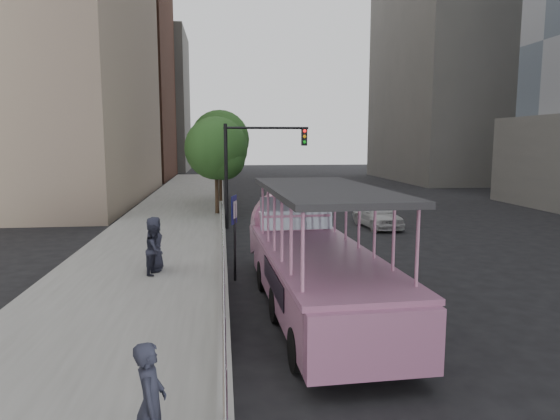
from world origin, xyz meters
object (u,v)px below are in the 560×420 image
object	(u,v)px
parking_sign	(234,227)
pedestrian_near	(151,405)
pedestrian_mid	(155,250)
street_tree_far	(221,142)
car	(377,214)
street_tree_near	(218,151)
duck_boat	(310,260)
traffic_signal	(250,159)
pedestrian_far	(154,243)

from	to	relation	value
parking_sign	pedestrian_near	bearing A→B (deg)	-97.82
pedestrian_near	pedestrian_mid	xyz separation A→B (m)	(-1.14, 9.30, -0.05)
parking_sign	street_tree_far	distance (m)	19.08
car	pedestrian_mid	world-z (taller)	pedestrian_mid
street_tree_near	parking_sign	bearing A→B (deg)	-87.54
duck_boat	street_tree_far	bearing A→B (deg)	96.07
duck_boat	pedestrian_mid	world-z (taller)	duck_boat
car	pedestrian_near	size ratio (longest dim) A/B	2.40
street_tree_far	pedestrian_near	bearing A→B (deg)	-91.89
pedestrian_near	traffic_signal	xyz separation A→B (m)	(2.33, 18.84, 2.39)
car	pedestrian_far	world-z (taller)	pedestrian_far
street_tree_near	street_tree_far	xyz separation A→B (m)	(0.20, 6.00, 0.49)
car	street_tree_far	size ratio (longest dim) A/B	0.60
parking_sign	pedestrian_far	bearing A→B (deg)	169.61
duck_boat	car	distance (m)	12.81
pedestrian_near	pedestrian_far	size ratio (longest dim) A/B	0.95
pedestrian_far	street_tree_far	bearing A→B (deg)	-6.21
pedestrian_mid	street_tree_near	bearing A→B (deg)	5.66
car	street_tree_far	xyz separation A→B (m)	(-7.80, 9.94, 3.64)
pedestrian_far	duck_boat	bearing A→B (deg)	-123.96
pedestrian_far	traffic_signal	bearing A→B (deg)	-21.08
traffic_signal	street_tree_near	world-z (taller)	street_tree_near
pedestrian_far	parking_sign	size ratio (longest dim) A/B	0.63
pedestrian_near	street_tree_far	xyz separation A→B (m)	(0.93, 28.27, 3.20)
car	pedestrian_mid	bearing A→B (deg)	-141.84
car	pedestrian_near	distance (m)	20.31
pedestrian_near	traffic_signal	size ratio (longest dim) A/B	0.31
street_tree_near	street_tree_far	distance (m)	6.02
pedestrian_near	pedestrian_mid	distance (m)	9.37
parking_sign	street_tree_near	size ratio (longest dim) A/B	0.47
pedestrian_mid	pedestrian_far	distance (m)	0.55
car	pedestrian_near	world-z (taller)	pedestrian_near
traffic_signal	pedestrian_mid	bearing A→B (deg)	-110.00
pedestrian_near	duck_boat	bearing A→B (deg)	-27.17
pedestrian_mid	street_tree_far	distance (m)	19.35
pedestrian_far	traffic_signal	xyz separation A→B (m)	(3.56, 9.01, 2.35)
pedestrian_near	traffic_signal	bearing A→B (deg)	-8.86
pedestrian_near	street_tree_far	size ratio (longest dim) A/B	0.25
pedestrian_mid	pedestrian_far	bearing A→B (deg)	23.35
car	pedestrian_mid	distance (m)	13.39
duck_boat	street_tree_near	size ratio (longest dim) A/B	1.75
pedestrian_near	parking_sign	xyz separation A→B (m)	(1.29, 9.37, 0.58)
pedestrian_mid	parking_sign	size ratio (longest dim) A/B	0.57
duck_boat	parking_sign	size ratio (longest dim) A/B	3.71
pedestrian_near	pedestrian_mid	size ratio (longest dim) A/B	1.07
duck_boat	parking_sign	distance (m)	3.26
street_tree_far	pedestrian_far	bearing A→B (deg)	-96.69
parking_sign	street_tree_near	xyz separation A→B (m)	(-0.55, 12.90, 2.12)
pedestrian_mid	street_tree_near	size ratio (longest dim) A/B	0.27
duck_boat	street_tree_far	distance (m)	21.83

